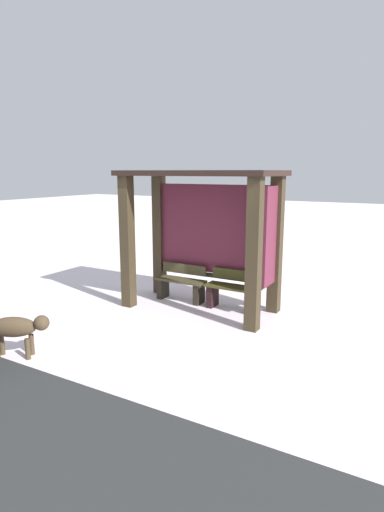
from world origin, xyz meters
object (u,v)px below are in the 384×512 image
(dog, at_px, (17,328))
(bench_left_inside, at_px, (181,284))
(bus_shelter, at_px, (208,218))
(bench_center_inside, at_px, (233,292))

(dog, bearing_deg, bench_left_inside, 79.54)
(bus_shelter, distance_m, bench_left_inside, 1.54)
(bench_left_inside, bearing_deg, bench_center_inside, 0.05)
(bench_left_inside, bearing_deg, bus_shelter, -9.29)
(bench_left_inside, relative_size, dog, 1.19)
(bench_center_inside, bearing_deg, dog, -117.63)
(bench_left_inside, bearing_deg, dog, -100.46)
(bench_center_inside, xyz_separation_m, dog, (-1.78, -3.39, 0.09))
(bench_left_inside, distance_m, dog, 3.45)
(bus_shelter, relative_size, bench_left_inside, 2.77)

